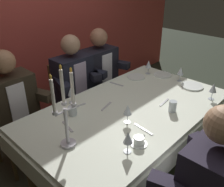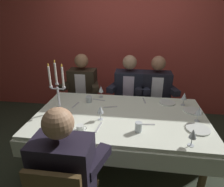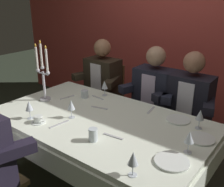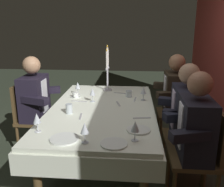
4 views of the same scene
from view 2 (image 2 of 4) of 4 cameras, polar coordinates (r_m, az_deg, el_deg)
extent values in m
plane|color=#323A2B|center=(2.59, 2.16, -20.85)|extent=(12.00, 12.00, 0.00)
cube|color=#C3443D|center=(3.56, 5.23, 15.56)|extent=(6.00, 0.12, 2.70)
cube|color=white|center=(2.16, 2.44, -6.82)|extent=(1.90, 1.10, 0.04)
cube|color=white|center=(2.22, 2.39, -9.30)|extent=(1.94, 1.14, 0.18)
cylinder|color=brown|center=(2.26, -21.60, -18.55)|extent=(0.07, 0.07, 0.70)
cylinder|color=brown|center=(2.14, 25.59, -22.09)|extent=(0.07, 0.07, 0.70)
cylinder|color=brown|center=(2.89, -13.63, -7.81)|extent=(0.07, 0.07, 0.70)
cylinder|color=brown|center=(2.79, 20.67, -9.84)|extent=(0.07, 0.07, 0.70)
cylinder|color=silver|center=(2.30, -15.35, -4.93)|extent=(0.11, 0.11, 0.02)
cylinder|color=silver|center=(2.23, -15.74, -1.50)|extent=(0.02, 0.02, 0.28)
cylinder|color=silver|center=(2.17, -16.23, 2.84)|extent=(0.04, 0.04, 0.02)
cylinder|color=white|center=(2.13, -16.58, 5.89)|extent=(0.02, 0.02, 0.22)
ellipsoid|color=yellow|center=(2.10, -16.97, 9.22)|extent=(0.02, 0.02, 0.03)
cylinder|color=silver|center=(2.17, -15.16, 1.32)|extent=(0.07, 0.01, 0.01)
cylinder|color=silver|center=(2.15, -14.29, 1.78)|extent=(0.04, 0.04, 0.02)
cylinder|color=white|center=(2.12, -14.60, 4.83)|extent=(0.02, 0.02, 0.22)
ellipsoid|color=yellow|center=(2.08, -14.94, 8.17)|extent=(0.02, 0.02, 0.03)
cylinder|color=silver|center=(2.20, -16.96, 1.41)|extent=(0.07, 0.01, 0.01)
cylinder|color=silver|center=(2.21, -17.90, 1.93)|extent=(0.04, 0.04, 0.02)
cylinder|color=white|center=(2.18, -18.28, 4.90)|extent=(0.02, 0.02, 0.22)
ellipsoid|color=yellow|center=(2.14, -18.69, 8.15)|extent=(0.02, 0.02, 0.03)
cylinder|color=white|center=(2.41, 23.09, -4.78)|extent=(0.21, 0.21, 0.01)
cylinder|color=white|center=(2.51, 16.24, -2.64)|extent=(0.20, 0.20, 0.01)
cylinder|color=white|center=(2.06, 24.46, -9.70)|extent=(0.23, 0.23, 0.01)
cylinder|color=silver|center=(2.59, -3.28, -1.08)|extent=(0.06, 0.06, 0.00)
cylinder|color=silver|center=(2.57, -3.30, -0.28)|extent=(0.01, 0.01, 0.07)
cone|color=silver|center=(2.54, -3.34, 1.38)|extent=(0.07, 0.07, 0.08)
cylinder|color=maroon|center=(2.55, -3.32, 0.87)|extent=(0.04, 0.04, 0.03)
cylinder|color=silver|center=(2.22, 24.16, -7.49)|extent=(0.06, 0.06, 0.00)
cylinder|color=silver|center=(2.20, 24.33, -6.60)|extent=(0.01, 0.01, 0.07)
cone|color=silver|center=(2.16, 24.66, -4.74)|extent=(0.07, 0.07, 0.08)
cylinder|color=maroon|center=(2.17, 24.56, -5.32)|extent=(0.04, 0.04, 0.03)
cylinder|color=silver|center=(2.06, -3.44, -7.72)|extent=(0.06, 0.06, 0.00)
cylinder|color=silver|center=(2.04, -3.46, -6.76)|extent=(0.01, 0.01, 0.07)
cone|color=silver|center=(2.00, -3.52, -4.76)|extent=(0.07, 0.07, 0.08)
cylinder|color=silver|center=(1.94, -12.80, -10.42)|extent=(0.06, 0.06, 0.00)
cylinder|color=silver|center=(1.92, -12.90, -9.42)|extent=(0.01, 0.01, 0.07)
cone|color=silver|center=(1.88, -13.11, -7.35)|extent=(0.07, 0.07, 0.08)
cylinder|color=maroon|center=(1.89, -13.05, -7.99)|extent=(0.04, 0.04, 0.03)
cylinder|color=silver|center=(1.82, 22.61, -14.16)|extent=(0.06, 0.06, 0.00)
cylinder|color=silver|center=(1.80, 22.80, -13.14)|extent=(0.01, 0.01, 0.07)
cone|color=silver|center=(1.76, 23.19, -11.00)|extent=(0.07, 0.07, 0.08)
cylinder|color=maroon|center=(1.77, 23.07, -11.67)|extent=(0.04, 0.04, 0.03)
cylinder|color=silver|center=(2.53, 20.54, -3.22)|extent=(0.06, 0.06, 0.00)
cylinder|color=silver|center=(2.51, 20.66, -2.41)|extent=(0.01, 0.01, 0.07)
cone|color=silver|center=(2.48, 20.91, -0.73)|extent=(0.07, 0.07, 0.08)
cylinder|color=maroon|center=(2.49, 20.83, -1.24)|extent=(0.04, 0.04, 0.03)
cylinder|color=silver|center=(1.85, 7.97, -9.92)|extent=(0.07, 0.07, 0.10)
cylinder|color=silver|center=(2.45, -6.96, -1.71)|extent=(0.08, 0.08, 0.08)
cylinder|color=white|center=(1.90, -9.52, -10.86)|extent=(0.12, 0.12, 0.01)
cylinder|color=white|center=(1.88, -9.58, -10.08)|extent=(0.08, 0.08, 0.05)
torus|color=white|center=(1.87, -8.09, -10.16)|extent=(0.04, 0.01, 0.04)
cube|color=#B7B7BC|center=(2.41, -10.87, -3.38)|extent=(0.05, 0.17, 0.01)
cube|color=#B7B7BC|center=(2.52, 9.64, -2.05)|extent=(0.04, 0.17, 0.01)
cube|color=#B7B7BC|center=(2.00, 10.34, -9.10)|extent=(0.17, 0.04, 0.01)
cube|color=#B7B7BC|center=(1.93, -4.01, -10.02)|extent=(0.04, 0.19, 0.01)
cube|color=#B7B7BC|center=(2.51, -3.98, -1.90)|extent=(0.17, 0.04, 0.01)
cube|color=#B7B7BC|center=(2.31, -0.51, -4.08)|extent=(0.17, 0.06, 0.01)
cylinder|color=brown|center=(3.18, -12.19, -7.54)|extent=(0.04, 0.04, 0.42)
cylinder|color=brown|center=(3.09, -5.82, -8.12)|extent=(0.04, 0.04, 0.42)
cylinder|color=brown|center=(3.48, -10.27, -4.62)|extent=(0.04, 0.04, 0.42)
cylinder|color=brown|center=(3.39, -4.44, -5.06)|extent=(0.04, 0.04, 0.42)
cube|color=brown|center=(3.18, -8.41, -2.63)|extent=(0.42, 0.42, 0.04)
cube|color=brown|center=(3.25, -7.76, 2.61)|extent=(0.38, 0.04, 0.44)
cube|color=#2D251A|center=(3.07, -8.72, 2.28)|extent=(0.42, 0.26, 0.54)
cube|color=white|center=(2.93, -9.46, 1.92)|extent=(0.16, 0.01, 0.40)
sphere|color=#9F6E4E|center=(2.95, -9.18, 9.68)|extent=(0.21, 0.21, 0.21)
cube|color=#2D251A|center=(3.03, -13.28, 2.50)|extent=(0.19, 0.34, 0.08)
cube|color=#2D251A|center=(2.91, -5.12, 2.16)|extent=(0.19, 0.34, 0.08)
cube|color=black|center=(1.52, -14.21, -21.76)|extent=(0.42, 0.26, 0.54)
cube|color=white|center=(1.60, -12.51, -17.73)|extent=(0.16, 0.01, 0.40)
sphere|color=tan|center=(1.28, -15.93, -8.58)|extent=(0.21, 0.21, 0.21)
cube|color=black|center=(1.51, -4.67, -19.37)|extent=(0.19, 0.34, 0.08)
cube|color=black|center=(1.65, -20.51, -16.90)|extent=(0.19, 0.34, 0.08)
cylinder|color=brown|center=(3.03, 1.10, -8.64)|extent=(0.04, 0.04, 0.42)
cylinder|color=brown|center=(3.02, 8.00, -9.03)|extent=(0.04, 0.04, 0.42)
cylinder|color=brown|center=(3.34, 1.82, -5.47)|extent=(0.04, 0.04, 0.42)
cylinder|color=brown|center=(3.33, 8.03, -5.80)|extent=(0.04, 0.04, 0.42)
cube|color=brown|center=(3.06, 4.88, -3.43)|extent=(0.42, 0.42, 0.04)
cube|color=brown|center=(3.15, 5.21, 2.01)|extent=(0.38, 0.04, 0.44)
cube|color=black|center=(2.95, 5.06, 1.64)|extent=(0.42, 0.26, 0.54)
cube|color=#BFADCD|center=(2.81, 4.94, 1.24)|extent=(0.16, 0.01, 0.40)
sphere|color=tan|center=(2.83, 5.34, 9.32)|extent=(0.21, 0.21, 0.21)
cube|color=black|center=(2.86, 0.57, 1.90)|extent=(0.19, 0.34, 0.08)
cube|color=black|center=(2.84, 9.41, 1.45)|extent=(0.19, 0.34, 0.08)
cylinder|color=brown|center=(3.02, 9.04, -9.08)|extent=(0.04, 0.04, 0.42)
cylinder|color=brown|center=(3.05, 15.89, -9.32)|extent=(0.04, 0.04, 0.42)
cylinder|color=brown|center=(3.33, 8.97, -5.85)|extent=(0.04, 0.04, 0.42)
cylinder|color=brown|center=(3.36, 15.14, -6.11)|extent=(0.04, 0.04, 0.42)
cube|color=brown|center=(3.08, 12.61, -3.81)|extent=(0.42, 0.42, 0.04)
cube|color=brown|center=(3.16, 12.74, 1.62)|extent=(0.38, 0.04, 0.44)
cube|color=black|center=(2.96, 13.08, 1.22)|extent=(0.42, 0.26, 0.54)
cube|color=white|center=(2.83, 13.35, 0.80)|extent=(0.16, 0.01, 0.40)
sphere|color=#9C684E|center=(2.85, 13.80, 8.84)|extent=(0.21, 0.21, 0.21)
cube|color=black|center=(2.84, 8.90, 1.48)|extent=(0.19, 0.34, 0.08)
cube|color=black|center=(2.89, 17.64, 1.01)|extent=(0.19, 0.34, 0.08)
camera|label=1|loc=(1.79, -62.03, 13.69)|focal=39.00mm
camera|label=3|loc=(1.23, 83.77, 2.10)|focal=42.51mm
camera|label=4|loc=(3.23, 56.02, 10.24)|focal=40.01mm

